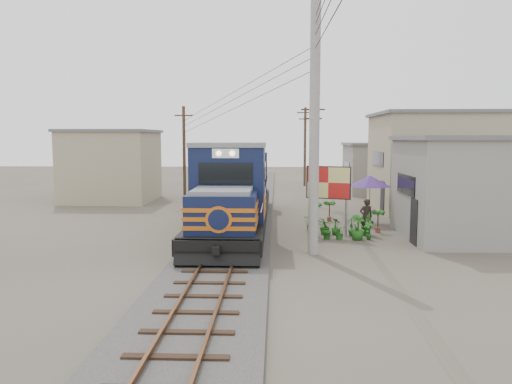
{
  "coord_description": "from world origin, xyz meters",
  "views": [
    {
      "loc": [
        2.01,
        -19.99,
        4.59
      ],
      "look_at": [
        1.14,
        2.07,
        2.2
      ],
      "focal_mm": 35.0,
      "sensor_mm": 36.0,
      "label": 1
    }
  ],
  "objects_px": {
    "market_umbrella": "(370,181)",
    "vendor": "(366,217)",
    "locomotive": "(236,192)",
    "billboard": "(328,185)"
  },
  "relations": [
    {
      "from": "billboard",
      "to": "market_umbrella",
      "type": "height_order",
      "value": "billboard"
    },
    {
      "from": "locomotive",
      "to": "market_umbrella",
      "type": "distance_m",
      "value": 7.31
    },
    {
      "from": "locomotive",
      "to": "market_umbrella",
      "type": "relative_size",
      "value": 5.7
    },
    {
      "from": "vendor",
      "to": "market_umbrella",
      "type": "bearing_deg",
      "value": -111.7
    },
    {
      "from": "market_umbrella",
      "to": "billboard",
      "type": "bearing_deg",
      "value": -126.49
    },
    {
      "from": "locomotive",
      "to": "billboard",
      "type": "distance_m",
      "value": 4.89
    },
    {
      "from": "market_umbrella",
      "to": "locomotive",
      "type": "bearing_deg",
      "value": -166.66
    },
    {
      "from": "market_umbrella",
      "to": "vendor",
      "type": "distance_m",
      "value": 3.71
    },
    {
      "from": "locomotive",
      "to": "billboard",
      "type": "xyz_separation_m",
      "value": [
        4.49,
        -1.84,
        0.58
      ]
    },
    {
      "from": "locomotive",
      "to": "billboard",
      "type": "relative_size",
      "value": 5.25
    }
  ]
}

